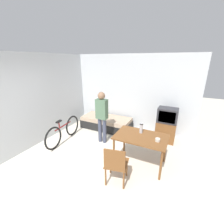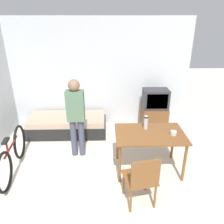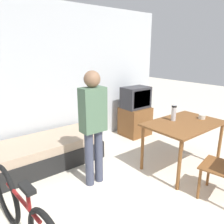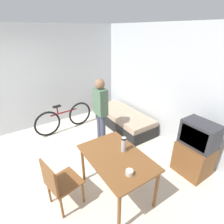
{
  "view_description": "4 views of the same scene",
  "coord_description": "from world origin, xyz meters",
  "px_view_note": "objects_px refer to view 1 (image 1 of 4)",
  "views": [
    {
      "loc": [
        1.93,
        -1.87,
        2.51
      ],
      "look_at": [
        0.15,
        1.79,
        1.07
      ],
      "focal_mm": 24.0,
      "sensor_mm": 36.0,
      "label": 1
    },
    {
      "loc": [
        0.39,
        -2.08,
        2.68
      ],
      "look_at": [
        0.51,
        1.98,
        0.9
      ],
      "focal_mm": 35.0,
      "sensor_mm": 36.0,
      "label": 2
    },
    {
      "loc": [
        -1.74,
        -0.56,
        1.88
      ],
      "look_at": [
        0.2,
        1.91,
        0.98
      ],
      "focal_mm": 35.0,
      "sensor_mm": 36.0,
      "label": 3
    },
    {
      "loc": [
        2.91,
        0.05,
        2.57
      ],
      "look_at": [
        0.23,
        1.83,
        1.03
      ],
      "focal_mm": 28.0,
      "sensor_mm": 36.0,
      "label": 4
    }
  ],
  "objects_px": {
    "dining_table": "(141,140)",
    "mate_bowl": "(158,140)",
    "daybed": "(106,123)",
    "thermos_flask": "(141,128)",
    "person_standing": "(102,114)",
    "bicycle": "(64,131)",
    "wooden_chair": "(116,164)",
    "tv": "(166,126)"
  },
  "relations": [
    {
      "from": "bicycle",
      "to": "mate_bowl",
      "type": "xyz_separation_m",
      "value": [
        2.89,
        -0.08,
        0.46
      ]
    },
    {
      "from": "dining_table",
      "to": "person_standing",
      "type": "bearing_deg",
      "value": 159.45
    },
    {
      "from": "dining_table",
      "to": "thermos_flask",
      "type": "height_order",
      "value": "thermos_flask"
    },
    {
      "from": "bicycle",
      "to": "person_standing",
      "type": "relative_size",
      "value": 1.0
    },
    {
      "from": "tv",
      "to": "dining_table",
      "type": "bearing_deg",
      "value": -105.33
    },
    {
      "from": "person_standing",
      "to": "thermos_flask",
      "type": "xyz_separation_m",
      "value": [
        1.31,
        -0.34,
        -0.03
      ]
    },
    {
      "from": "dining_table",
      "to": "mate_bowl",
      "type": "relative_size",
      "value": 11.45
    },
    {
      "from": "tv",
      "to": "person_standing",
      "type": "height_order",
      "value": "person_standing"
    },
    {
      "from": "daybed",
      "to": "wooden_chair",
      "type": "distance_m",
      "value": 2.77
    },
    {
      "from": "tv",
      "to": "mate_bowl",
      "type": "bearing_deg",
      "value": -90.69
    },
    {
      "from": "person_standing",
      "to": "thermos_flask",
      "type": "bearing_deg",
      "value": -14.66
    },
    {
      "from": "tv",
      "to": "mate_bowl",
      "type": "xyz_separation_m",
      "value": [
        -0.02,
        -1.58,
        0.3
      ]
    },
    {
      "from": "daybed",
      "to": "person_standing",
      "type": "relative_size",
      "value": 1.15
    },
    {
      "from": "wooden_chair",
      "to": "dining_table",
      "type": "bearing_deg",
      "value": 73.17
    },
    {
      "from": "thermos_flask",
      "to": "mate_bowl",
      "type": "distance_m",
      "value": 0.52
    },
    {
      "from": "person_standing",
      "to": "mate_bowl",
      "type": "distance_m",
      "value": 1.86
    },
    {
      "from": "wooden_chair",
      "to": "person_standing",
      "type": "relative_size",
      "value": 0.56
    },
    {
      "from": "dining_table",
      "to": "person_standing",
      "type": "xyz_separation_m",
      "value": [
        -1.37,
        0.51,
        0.26
      ]
    },
    {
      "from": "bicycle",
      "to": "mate_bowl",
      "type": "height_order",
      "value": "mate_bowl"
    },
    {
      "from": "bicycle",
      "to": "tv",
      "type": "bearing_deg",
      "value": 27.3
    },
    {
      "from": "wooden_chair",
      "to": "bicycle",
      "type": "relative_size",
      "value": 0.55
    },
    {
      "from": "daybed",
      "to": "thermos_flask",
      "type": "relative_size",
      "value": 7.35
    },
    {
      "from": "daybed",
      "to": "thermos_flask",
      "type": "xyz_separation_m",
      "value": [
        1.68,
        -1.3,
        0.7
      ]
    },
    {
      "from": "dining_table",
      "to": "bicycle",
      "type": "xyz_separation_m",
      "value": [
        -2.5,
        0.01,
        -0.33
      ]
    },
    {
      "from": "wooden_chair",
      "to": "mate_bowl",
      "type": "relative_size",
      "value": 8.4
    },
    {
      "from": "person_standing",
      "to": "bicycle",
      "type": "bearing_deg",
      "value": -156.15
    },
    {
      "from": "person_standing",
      "to": "mate_bowl",
      "type": "height_order",
      "value": "person_standing"
    },
    {
      "from": "bicycle",
      "to": "mate_bowl",
      "type": "distance_m",
      "value": 2.93
    },
    {
      "from": "tv",
      "to": "thermos_flask",
      "type": "height_order",
      "value": "tv"
    },
    {
      "from": "dining_table",
      "to": "wooden_chair",
      "type": "distance_m",
      "value": 0.93
    },
    {
      "from": "daybed",
      "to": "thermos_flask",
      "type": "bearing_deg",
      "value": -37.69
    },
    {
      "from": "daybed",
      "to": "wooden_chair",
      "type": "xyz_separation_m",
      "value": [
        1.46,
        -2.34,
        0.29
      ]
    },
    {
      "from": "tv",
      "to": "mate_bowl",
      "type": "distance_m",
      "value": 1.61
    },
    {
      "from": "tv",
      "to": "thermos_flask",
      "type": "distance_m",
      "value": 1.48
    },
    {
      "from": "bicycle",
      "to": "thermos_flask",
      "type": "bearing_deg",
      "value": 3.66
    },
    {
      "from": "tv",
      "to": "wooden_chair",
      "type": "height_order",
      "value": "tv"
    },
    {
      "from": "bicycle",
      "to": "mate_bowl",
      "type": "relative_size",
      "value": 15.17
    },
    {
      "from": "tv",
      "to": "thermos_flask",
      "type": "relative_size",
      "value": 4.31
    },
    {
      "from": "thermos_flask",
      "to": "bicycle",
      "type": "bearing_deg",
      "value": -176.34
    },
    {
      "from": "bicycle",
      "to": "wooden_chair",
      "type": "bearing_deg",
      "value": -21.67
    },
    {
      "from": "daybed",
      "to": "person_standing",
      "type": "height_order",
      "value": "person_standing"
    },
    {
      "from": "wooden_chair",
      "to": "person_standing",
      "type": "bearing_deg",
      "value": 128.47
    }
  ]
}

